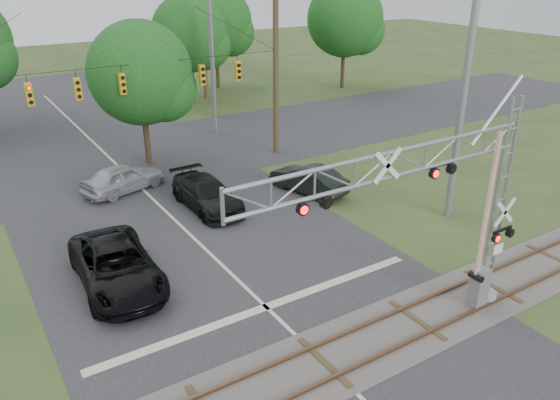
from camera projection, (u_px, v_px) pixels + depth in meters
road_main at (211, 255)px, 23.09m from camera, size 14.00×90.00×0.02m
road_cross at (113, 161)px, 33.90m from camera, size 90.00×12.00×0.02m
railroad_track at (324, 362)px, 16.90m from camera, size 90.00×3.20×0.17m
crossing_gantry at (437, 204)px, 16.63m from camera, size 10.97×0.96×7.54m
traffic_signal_span at (138, 78)px, 28.95m from camera, size 19.34×0.36×11.50m
pickup_black at (117, 266)px, 20.68m from camera, size 3.06×6.08×1.65m
car_dark at (207, 194)px, 27.24m from camera, size 2.18×5.22×1.51m
sedan_silver at (123, 178)px, 29.21m from camera, size 4.82×3.00×1.53m
suv_dark at (308, 179)px, 29.14m from camera, size 2.64×4.70×1.47m
streetlight at (210, 57)px, 37.24m from camera, size 2.57×0.27×9.65m
utility_poles at (148, 63)px, 31.61m from camera, size 26.02×29.14×13.36m
treeline at (130, 39)px, 41.95m from camera, size 56.73×23.61×10.02m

